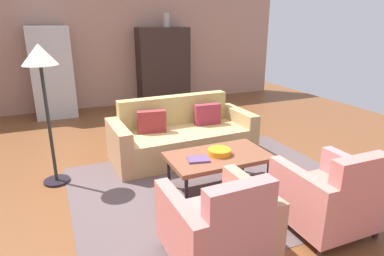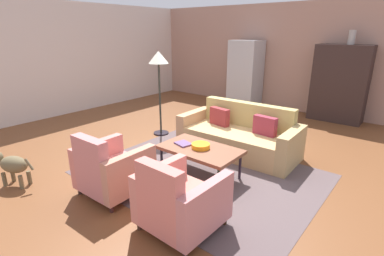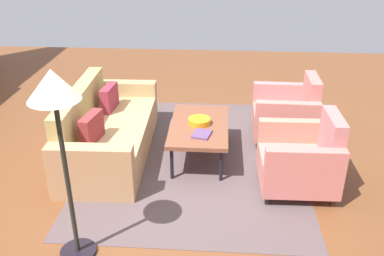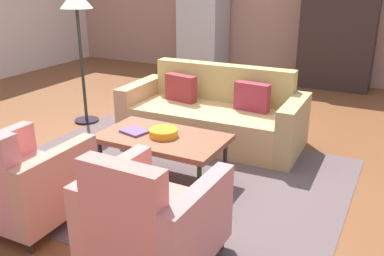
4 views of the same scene
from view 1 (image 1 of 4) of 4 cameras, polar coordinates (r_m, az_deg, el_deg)
ground_plane at (r=4.47m, az=-4.63°, el=-8.08°), size 10.66×10.66×0.00m
wall_back at (r=8.02m, az=-14.87°, el=13.56°), size 8.89×0.12×2.80m
area_rug at (r=4.17m, az=4.09°, el=-10.03°), size 3.40×2.60×0.01m
couch at (r=5.00m, az=-1.89°, el=-1.49°), size 2.12×0.96×0.86m
coffee_table at (r=3.95m, az=4.56°, el=-5.12°), size 1.20×0.70×0.45m
armchair_left at (r=2.84m, az=4.91°, el=-16.99°), size 0.82×0.82×0.88m
armchair_right at (r=3.49m, az=22.82°, el=-11.19°), size 0.81×0.81×0.88m
fruit_bowl at (r=3.93m, az=4.75°, el=-4.12°), size 0.27×0.27×0.07m
book_stack at (r=3.78m, az=1.08°, el=-5.39°), size 0.28×0.24×0.02m
cabinet at (r=8.04m, az=-4.99°, el=10.51°), size 1.20×0.51×1.80m
vase_tall at (r=8.00m, az=-4.48°, el=18.08°), size 0.15×0.15×0.31m
refrigerator at (r=7.52m, az=-22.96°, el=8.80°), size 0.80×0.73×1.85m
floor_lamp at (r=4.20m, az=-24.60°, el=9.35°), size 0.40×0.40×1.72m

